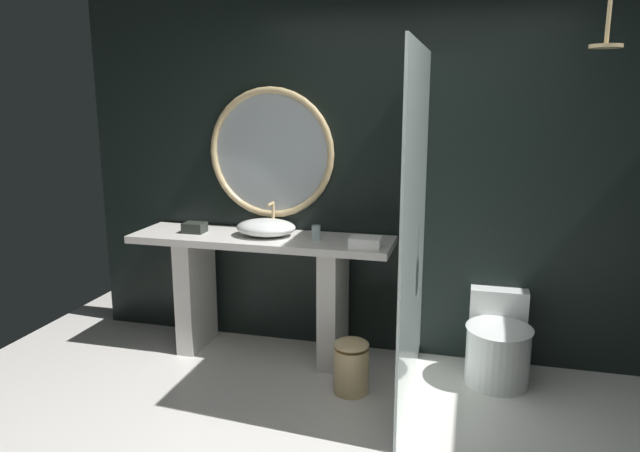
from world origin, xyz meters
name	(u,v)px	position (x,y,z in m)	size (l,w,h in m)	color
back_wall_panel	(398,179)	(0.00, 1.90, 1.30)	(4.80, 0.10, 2.60)	black
vanity_counter	(262,279)	(-0.93, 1.57, 0.58)	(1.90, 0.52, 0.90)	silver
vessel_sink	(266,227)	(-0.90, 1.59, 0.96)	(0.43, 0.36, 0.22)	white
tumbler_cup	(316,233)	(-0.51, 1.55, 0.95)	(0.06, 0.06, 0.11)	silver
tissue_box	(195,228)	(-1.44, 1.55, 0.93)	(0.16, 0.13, 0.07)	#282D28
round_wall_mirror	(271,153)	(-0.93, 1.81, 1.47)	(0.96, 0.05, 0.96)	#D6B77F
shower_glass_panel	(414,230)	(0.20, 1.19, 1.09)	(0.02, 1.33, 2.17)	silver
rain_shower_head	(607,38)	(1.19, 1.34, 2.19)	(0.18, 0.18, 0.36)	#D6B77F
toilet	(498,345)	(0.75, 1.57, 0.24)	(0.44, 0.60, 0.57)	white
waste_bin	(351,366)	(-0.17, 1.14, 0.18)	(0.23, 0.23, 0.36)	#D6B77F
folded_hand_towel	(365,243)	(-0.14, 1.41, 0.93)	(0.21, 0.16, 0.08)	white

